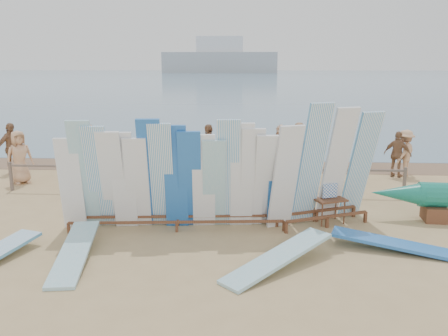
# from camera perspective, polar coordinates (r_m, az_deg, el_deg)

# --- Properties ---
(ground) EXTENTS (160.00, 160.00, 0.00)m
(ground) POSITION_cam_1_polar(r_m,az_deg,el_deg) (11.66, -4.12, -7.06)
(ground) COLOR tan
(ground) RESTS_ON ground
(ocean) EXTENTS (320.00, 240.00, 0.02)m
(ocean) POSITION_cam_1_polar(r_m,az_deg,el_deg) (138.94, 2.97, 10.90)
(ocean) COLOR slate
(ocean) RESTS_ON ground
(wet_sand_strip) EXTENTS (40.00, 2.60, 0.01)m
(wet_sand_strip) POSITION_cam_1_polar(r_m,az_deg,el_deg) (18.56, -1.19, 0.39)
(wet_sand_strip) COLOR brown
(wet_sand_strip) RESTS_ON ground
(distant_ship) EXTENTS (45.00, 8.00, 14.00)m
(distant_ship) POSITION_cam_1_polar(r_m,az_deg,el_deg) (191.36, -0.52, 12.95)
(distant_ship) COLOR #999EA3
(distant_ship) RESTS_ON ocean
(fence) EXTENTS (12.08, 0.08, 0.90)m
(fence) POSITION_cam_1_polar(r_m,az_deg,el_deg) (14.34, -2.58, -0.67)
(fence) COLOR #6B5B51
(fence) RESTS_ON ground
(main_surfboard_rack) EXTENTS (5.48, 1.22, 2.70)m
(main_surfboard_rack) POSITION_cam_1_polar(r_m,az_deg,el_deg) (11.20, -5.82, -1.45)
(main_surfboard_rack) COLOR brown
(main_surfboard_rack) RESTS_ON ground
(side_surfboard_rack) EXTENTS (2.77, 1.79, 3.04)m
(side_surfboard_rack) POSITION_cam_1_polar(r_m,az_deg,el_deg) (11.66, 12.02, -0.24)
(side_surfboard_rack) COLOR brown
(side_surfboard_rack) RESTS_ON ground
(vendor_table) EXTENTS (0.90, 0.78, 1.01)m
(vendor_table) POSITION_cam_1_polar(r_m,az_deg,el_deg) (12.09, 12.53, -4.94)
(vendor_table) COLOR brown
(vendor_table) RESTS_ON ground
(flat_board_d) EXTENTS (2.74, 1.33, 0.31)m
(flat_board_d) POSITION_cam_1_polar(r_m,az_deg,el_deg) (10.84, 20.03, -9.37)
(flat_board_d) COLOR blue
(flat_board_d) RESTS_ON ground
(flat_board_b) EXTENTS (2.28, 2.30, 0.44)m
(flat_board_b) POSITION_cam_1_polar(r_m,az_deg,el_deg) (9.49, 6.50, -11.86)
(flat_board_b) COLOR #83C1D2
(flat_board_b) RESTS_ON ground
(flat_board_a) EXTENTS (0.96, 2.75, 0.36)m
(flat_board_a) POSITION_cam_1_polar(r_m,az_deg,el_deg) (10.23, -17.45, -10.50)
(flat_board_a) COLOR #83C1D2
(flat_board_a) RESTS_ON ground
(beach_chair_left) EXTENTS (0.77, 0.79, 0.96)m
(beach_chair_left) POSITION_cam_1_polar(r_m,az_deg,el_deg) (15.08, -2.27, -1.37)
(beach_chair_left) COLOR red
(beach_chair_left) RESTS_ON ground
(beach_chair_right) EXTENTS (0.68, 0.69, 0.83)m
(beach_chair_right) POSITION_cam_1_polar(r_m,az_deg,el_deg) (15.24, -1.75, -1.37)
(beach_chair_right) COLOR red
(beach_chair_right) RESTS_ON ground
(stroller) EXTENTS (0.57, 0.78, 1.03)m
(stroller) POSITION_cam_1_polar(r_m,az_deg,el_deg) (15.17, 3.76, -0.80)
(stroller) COLOR red
(stroller) RESTS_ON ground
(beachgoer_10) EXTENTS (1.01, 0.84, 1.61)m
(beachgoer_10) POSITION_cam_1_polar(r_m,az_deg,el_deg) (17.47, 20.15, 1.54)
(beachgoer_10) COLOR #8C6042
(beachgoer_10) RESTS_ON ground
(beachgoer_5) EXTENTS (1.41, 1.45, 1.65)m
(beachgoer_5) POSITION_cam_1_polar(r_m,az_deg,el_deg) (18.05, 6.95, 2.62)
(beachgoer_5) COLOR beige
(beachgoer_5) RESTS_ON ground
(beachgoer_7) EXTENTS (0.57, 0.75, 1.82)m
(beachgoer_7) POSITION_cam_1_polar(r_m,az_deg,el_deg) (17.36, 9.15, 2.44)
(beachgoer_7) COLOR #8C6042
(beachgoer_7) RESTS_ON ground
(beachgoer_11) EXTENTS (1.38, 1.43, 1.62)m
(beachgoer_11) POSITION_cam_1_polar(r_m,az_deg,el_deg) (18.20, -17.56, 2.16)
(beachgoer_11) COLOR beige
(beachgoer_11) RESTS_ON ground
(beachgoer_0) EXTENTS (0.90, 0.90, 1.76)m
(beachgoer_0) POSITION_cam_1_polar(r_m,az_deg,el_deg) (16.95, -23.39, 1.21)
(beachgoer_0) COLOR tan
(beachgoer_0) RESTS_ON ground
(beachgoer_2) EXTENTS (0.58, 0.98, 1.90)m
(beachgoer_2) POSITION_cam_1_polar(r_m,az_deg,el_deg) (16.86, -15.96, 1.95)
(beachgoer_2) COLOR beige
(beachgoer_2) RESTS_ON ground
(beachgoer_6) EXTENTS (1.01, 0.90, 1.89)m
(beachgoer_6) POSITION_cam_1_polar(r_m,az_deg,el_deg) (15.08, 0.52, 1.22)
(beachgoer_6) COLOR tan
(beachgoer_6) RESTS_ON ground
(beachgoer_3) EXTENTS (0.80, 1.08, 1.55)m
(beachgoer_3) POSITION_cam_1_polar(r_m,az_deg,el_deg) (18.03, -9.06, 2.38)
(beachgoer_3) COLOR tan
(beachgoer_3) RESTS_ON ground
(beachgoer_9) EXTENTS (0.99, 1.11, 1.64)m
(beachgoer_9) POSITION_cam_1_polar(r_m,az_deg,el_deg) (17.73, 20.93, 1.69)
(beachgoer_9) COLOR tan
(beachgoer_9) RESTS_ON ground
(beachgoer_extra_1) EXTENTS (0.90, 1.16, 1.82)m
(beachgoer_extra_1) POSITION_cam_1_polar(r_m,az_deg,el_deg) (18.69, -24.22, 2.20)
(beachgoer_extra_1) COLOR #8C6042
(beachgoer_extra_1) RESTS_ON ground
(beachgoer_4) EXTENTS (0.93, 1.14, 1.80)m
(beachgoer_4) POSITION_cam_1_polar(r_m,az_deg,el_deg) (16.89, -1.86, 2.27)
(beachgoer_4) COLOR #8C6042
(beachgoer_4) RESTS_ON ground
(beachgoer_8) EXTENTS (0.72, 0.83, 1.55)m
(beachgoer_8) POSITION_cam_1_polar(r_m,az_deg,el_deg) (15.58, 13.44, 0.60)
(beachgoer_8) COLOR beige
(beachgoer_8) RESTS_ON ground
(beachgoer_1) EXTENTS (0.76, 0.56, 1.86)m
(beachgoer_1) POSITION_cam_1_polar(r_m,az_deg,el_deg) (17.03, -15.80, 2.00)
(beachgoer_1) COLOR #8C6042
(beachgoer_1) RESTS_ON ground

